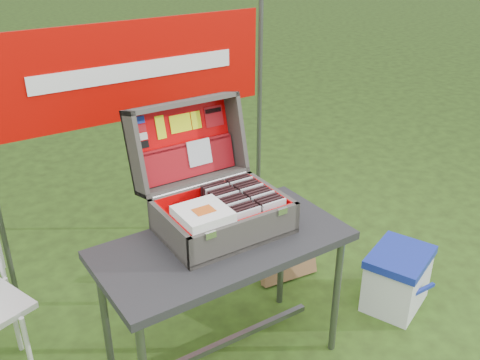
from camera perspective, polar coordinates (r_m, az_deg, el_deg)
table at (r=2.68m, az=-1.69°, el=-13.12°), size 1.17×0.60×0.73m
table_top at (r=2.48m, az=-1.80°, el=-6.94°), size 1.17×0.60×0.04m
table_leg_fr at (r=2.81m, az=10.22°, el=-12.09°), size 0.04×0.04×0.69m
table_leg_bl at (r=2.70m, az=-14.17°, el=-14.26°), size 0.04×0.04×0.69m
table_leg_br at (r=3.09m, az=4.43°, el=-7.77°), size 0.04×0.04×0.69m
table_brace at (r=2.84m, az=-1.63°, el=-16.93°), size 1.01×0.03×0.03m
suitcase at (r=2.47m, az=-2.57°, el=0.55°), size 0.58×0.57×0.54m
suitcase_base_bottom at (r=2.55m, az=-1.77°, el=-5.18°), size 0.58×0.41×0.02m
suitcase_base_wall_front at (r=2.37m, az=0.68°, el=-5.87°), size 0.58×0.02×0.16m
suitcase_base_wall_back at (r=2.66m, az=-3.98°, el=-2.11°), size 0.58×0.02×0.16m
suitcase_base_wall_left at (r=2.40m, az=-7.52°, el=-5.65°), size 0.02×0.41×0.16m
suitcase_base_wall_right at (r=2.65m, az=3.39°, el=-2.25°), size 0.02×0.41×0.16m
suitcase_liner_floor at (r=2.54m, az=-1.77°, el=-4.90°), size 0.54×0.37×0.01m
suitcase_latch_left at (r=2.24m, az=-3.15°, el=-5.89°), size 0.05×0.01×0.03m
suitcase_latch_right at (r=2.42m, az=4.54°, el=-3.35°), size 0.05×0.01×0.03m
suitcase_hinge at (r=2.63m, az=-4.15°, el=-0.52°), size 0.52×0.02×0.02m
suitcase_lid_back at (r=2.72m, az=-6.22°, el=4.10°), size 0.58×0.13×0.41m
suitcase_lid_rim_far at (r=2.64m, az=-6.28°, el=8.16°), size 0.58×0.16×0.06m
suitcase_lid_rim_near at (r=2.70m, az=-4.95°, el=-0.06°), size 0.58×0.16×0.06m
suitcase_lid_rim_left at (r=2.56m, az=-11.14°, el=2.68°), size 0.02×0.25×0.44m
suitcase_lid_rim_right at (r=2.79m, az=-0.52°, el=5.19°), size 0.02×0.25×0.44m
suitcase_lid_liner at (r=2.71m, az=-6.09°, el=4.08°), size 0.53×0.10×0.36m
suitcase_liner_wall_front at (r=2.37m, az=0.49°, el=-5.49°), size 0.54×0.01×0.13m
suitcase_liner_wall_back at (r=2.64m, az=-3.83°, el=-2.02°), size 0.54×0.01×0.13m
suitcase_liner_wall_left at (r=2.40m, az=-7.22°, el=-5.33°), size 0.01×0.37×0.13m
suitcase_liner_wall_right at (r=2.63m, az=3.14°, el=-2.11°), size 0.01×0.37×0.13m
suitcase_lid_pocket at (r=2.71m, az=-5.59°, el=2.06°), size 0.52×0.07×0.17m
suitcase_pocket_edge at (r=2.69m, az=-5.81°, el=3.76°), size 0.51×0.02×0.02m
suitcase_pocket_cd at (r=2.71m, az=-4.36°, el=2.95°), size 0.13×0.04×0.13m
lid_sticker_cc_a at (r=2.60m, az=-10.74°, el=6.29°), size 0.06×0.01×0.03m
lid_sticker_cc_b at (r=2.61m, az=-10.59°, el=5.43°), size 0.06×0.01×0.03m
lid_sticker_cc_c at (r=2.61m, az=-10.43°, el=4.58°), size 0.06×0.01×0.03m
lid_sticker_cc_d at (r=2.62m, az=-10.28°, el=3.72°), size 0.06×0.01×0.03m
lid_card_neon_tall at (r=2.65m, az=-8.46°, el=5.57°), size 0.05×0.03×0.11m
lid_card_neon_main at (r=2.69m, az=-6.36°, el=6.04°), size 0.11×0.02×0.09m
lid_card_neon_small at (r=2.73m, az=-4.70°, el=6.40°), size 0.05×0.02×0.09m
lid_sticker_band at (r=2.78m, az=-2.81°, el=6.80°), size 0.10×0.03×0.10m
lid_sticker_band_bar at (r=2.77m, az=-2.90°, el=7.41°), size 0.09×0.01×0.02m
cd_left_0 at (r=2.40m, az=0.93°, el=-4.74°), size 0.13×0.01×0.15m
cd_left_1 at (r=2.42m, az=0.63°, el=-4.51°), size 0.13×0.01×0.15m
cd_left_2 at (r=2.43m, az=0.33°, el=-4.28°), size 0.13×0.01×0.15m
cd_left_3 at (r=2.45m, az=0.04°, el=-4.05°), size 0.13×0.01×0.15m
cd_left_4 at (r=2.47m, az=-0.25°, el=-3.83°), size 0.13×0.01×0.15m
cd_left_5 at (r=2.48m, az=-0.53°, el=-3.61°), size 0.13×0.01×0.15m
cd_left_6 at (r=2.50m, az=-0.81°, el=-3.39°), size 0.13×0.01×0.15m
cd_left_7 at (r=2.52m, az=-1.09°, el=-3.18°), size 0.13×0.01×0.15m
cd_left_8 at (r=2.53m, az=-1.36°, el=-2.96°), size 0.13×0.01×0.15m
cd_left_9 at (r=2.55m, az=-1.63°, el=-2.76°), size 0.13×0.01×0.15m
cd_left_10 at (r=2.57m, az=-1.90°, el=-2.55°), size 0.13×0.01×0.15m
cd_left_11 at (r=2.58m, az=-2.16°, el=-2.35°), size 0.13×0.01×0.15m
cd_left_12 at (r=2.60m, az=-2.42°, el=-2.14°), size 0.13×0.01×0.15m
cd_left_13 at (r=2.62m, az=-2.67°, el=-1.95°), size 0.13×0.01×0.15m
cd_left_14 at (r=2.64m, az=-2.92°, el=-1.75°), size 0.13×0.01×0.15m
cd_right_0 at (r=2.47m, az=3.64°, el=-3.83°), size 0.13×0.01×0.15m
cd_right_1 at (r=2.49m, az=3.33°, el=-3.61°), size 0.13×0.01×0.15m
cd_right_2 at (r=2.50m, az=3.02°, el=-3.40°), size 0.13×0.01×0.15m
cd_right_3 at (r=2.52m, az=2.72°, el=-3.18°), size 0.13×0.01×0.15m
cd_right_4 at (r=2.53m, az=2.42°, el=-2.97°), size 0.13×0.01×0.15m
cd_right_5 at (r=2.55m, az=2.13°, el=-2.76°), size 0.13×0.01×0.15m
cd_right_6 at (r=2.57m, az=1.84°, el=-2.56°), size 0.13×0.01×0.15m
cd_right_7 at (r=2.58m, az=1.55°, el=-2.36°), size 0.13×0.01×0.15m
cd_right_8 at (r=2.60m, az=1.27°, el=-2.15°), size 0.13×0.01×0.15m
cd_right_9 at (r=2.62m, az=0.99°, el=-1.96°), size 0.13×0.01×0.15m
cd_right_10 at (r=2.63m, az=0.71°, el=-1.76°), size 0.13×0.01×0.15m
cd_right_11 at (r=2.65m, az=0.44°, el=-1.57°), size 0.13×0.01×0.15m
cd_right_12 at (r=2.67m, az=0.17°, el=-1.38°), size 0.13×0.01×0.15m
cd_right_13 at (r=2.68m, az=-0.09°, el=-1.19°), size 0.13×0.01×0.15m
cd_right_14 at (r=2.70m, az=-0.35°, el=-1.00°), size 0.13×0.01×0.15m
songbook_0 at (r=2.35m, az=-3.97°, el=-3.97°), size 0.22×0.22×0.00m
songbook_1 at (r=2.35m, az=-3.98°, el=-3.86°), size 0.22×0.22×0.00m
songbook_2 at (r=2.34m, az=-3.98°, el=-3.76°), size 0.22×0.22×0.00m
songbook_3 at (r=2.34m, az=-3.99°, el=-3.65°), size 0.22×0.22×0.00m
songbook_4 at (r=2.34m, az=-3.99°, el=-3.54°), size 0.22×0.22×0.00m
songbook_5 at (r=2.34m, az=-3.99°, el=-3.44°), size 0.22×0.22×0.00m
songbook_6 at (r=2.33m, az=-4.00°, el=-3.33°), size 0.22×0.22×0.00m
songbook_7 at (r=2.33m, az=-4.00°, el=-3.22°), size 0.22×0.22×0.00m
songbook_graphic at (r=2.32m, az=-3.88°, el=-3.24°), size 0.09×0.07×0.00m
cooler at (r=3.29m, az=16.41°, el=-10.06°), size 0.48×0.43×0.35m
cooler_body at (r=3.31m, az=16.36°, el=-10.40°), size 0.46×0.41×0.30m
cooler_lid at (r=3.21m, az=16.75°, el=-7.86°), size 0.48×0.43×0.05m
cooler_handle at (r=3.21m, az=18.60°, el=-11.18°), size 0.24×0.02×0.02m
chair_leg_fr at (r=2.79m, az=-21.49°, el=-17.14°), size 0.02×0.02×0.46m
chair_leg_br at (r=3.06m, az=-23.01°, el=-13.11°), size 0.02×0.02×0.46m
cardboard_box at (r=3.39m, az=4.93°, el=-7.28°), size 0.40×0.21×0.40m
banner_post_right at (r=3.63m, az=2.06°, el=6.57°), size 0.03×0.03×1.70m
banner at (r=3.10m, az=-10.98°, el=11.42°), size 1.60×0.02×0.55m
banner_text at (r=3.09m, az=-10.89°, el=11.37°), size 1.20×0.00×0.10m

